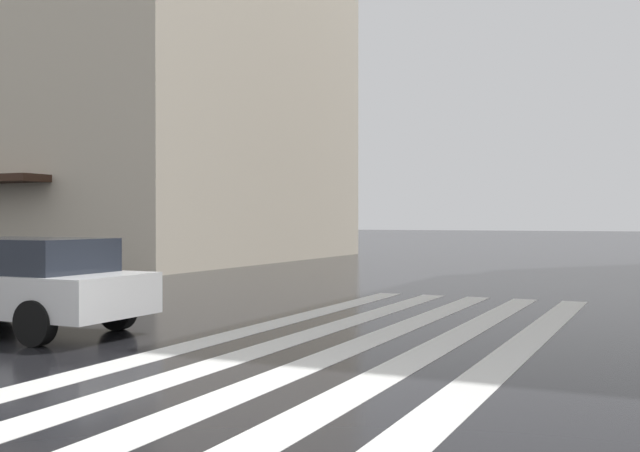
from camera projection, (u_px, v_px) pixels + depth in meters
ground_plane at (195, 402)px, 7.02m from camera, size 220.00×220.00×0.00m
zebra_crossing at (370, 340)px, 10.57m from camera, size 13.00×4.50×0.01m
haussmann_block_mid at (25, 49)px, 35.42m from camera, size 17.16×27.12×19.75m
car_white at (17, 282)px, 11.34m from camera, size 1.85×4.10×1.41m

